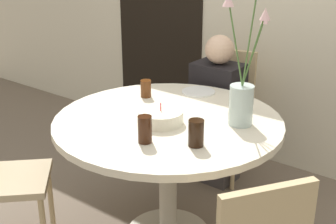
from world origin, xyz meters
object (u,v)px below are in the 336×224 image
(drink_glass_0, at_px, (237,103))
(side_plate, at_px, (198,92))
(drink_glass_1, at_px, (146,89))
(birthday_cake, at_px, (161,117))
(flower_vase, at_px, (242,93))
(drink_glass_2, at_px, (145,129))
(person_boy, at_px, (217,115))
(drink_glass_3, at_px, (196,133))
(chair_left_flank, at_px, (225,105))

(drink_glass_0, bearing_deg, side_plate, 154.59)
(side_plate, relative_size, drink_glass_1, 1.98)
(birthday_cake, height_order, drink_glass_0, drink_glass_0)
(drink_glass_1, bearing_deg, drink_glass_0, 8.24)
(flower_vase, bearing_deg, drink_glass_0, 127.55)
(drink_glass_0, relative_size, drink_glass_1, 1.25)
(side_plate, relative_size, drink_glass_2, 1.55)
(side_plate, bearing_deg, drink_glass_1, -129.04)
(birthday_cake, relative_size, person_boy, 0.22)
(drink_glass_2, bearing_deg, drink_glass_3, 28.35)
(drink_glass_1, bearing_deg, birthday_cake, -39.54)
(birthday_cake, bearing_deg, flower_vase, 34.39)
(drink_glass_3, xyz_separation_m, person_boy, (-0.47, 0.97, -0.33))
(chair_left_flank, bearing_deg, drink_glass_2, -88.55)
(flower_vase, bearing_deg, drink_glass_3, -96.98)
(drink_glass_3, bearing_deg, drink_glass_2, -151.65)
(flower_vase, xyz_separation_m, drink_glass_2, (-0.27, -0.48, -0.11))
(person_boy, bearing_deg, birthday_cake, -79.36)
(side_plate, bearing_deg, drink_glass_0, -25.41)
(drink_glass_3, bearing_deg, chair_left_flank, 113.92)
(person_boy, bearing_deg, drink_glass_1, -106.90)
(drink_glass_0, distance_m, drink_glass_1, 0.60)
(drink_glass_3, bearing_deg, person_boy, 115.79)
(flower_vase, distance_m, person_boy, 0.91)
(birthday_cake, relative_size, drink_glass_3, 1.83)
(flower_vase, relative_size, drink_glass_3, 5.48)
(birthday_cake, relative_size, flower_vase, 0.33)
(drink_glass_1, bearing_deg, side_plate, 50.96)
(flower_vase, xyz_separation_m, side_plate, (-0.47, 0.30, -0.17))
(birthday_cake, bearing_deg, side_plate, 102.40)
(drink_glass_0, bearing_deg, drink_glass_3, -84.17)
(chair_left_flank, bearing_deg, flower_vase, -65.82)
(drink_glass_2, relative_size, drink_glass_3, 1.03)
(birthday_cake, xyz_separation_m, drink_glass_0, (0.26, 0.36, 0.03))
(chair_left_flank, bearing_deg, drink_glass_0, -66.25)
(side_plate, bearing_deg, flower_vase, -32.54)
(side_plate, xyz_separation_m, drink_glass_3, (0.43, -0.66, 0.06))
(drink_glass_0, height_order, drink_glass_1, drink_glass_0)
(flower_vase, bearing_deg, birthday_cake, -145.61)
(drink_glass_2, xyz_separation_m, person_boy, (-0.25, 1.09, -0.33))
(drink_glass_1, bearing_deg, person_boy, 73.10)
(drink_glass_0, height_order, person_boy, person_boy)
(drink_glass_3, bearing_deg, flower_vase, 83.02)
(flower_vase, relative_size, side_plate, 3.42)
(side_plate, relative_size, person_boy, 0.20)
(chair_left_flank, xyz_separation_m, drink_glass_3, (0.50, -1.13, 0.31))
(chair_left_flank, xyz_separation_m, drink_glass_2, (0.28, -1.25, 0.31))
(chair_left_flank, xyz_separation_m, flower_vase, (0.54, -0.77, 0.42))
(birthday_cake, relative_size, side_plate, 1.14)
(chair_left_flank, distance_m, birthday_cake, 1.06)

